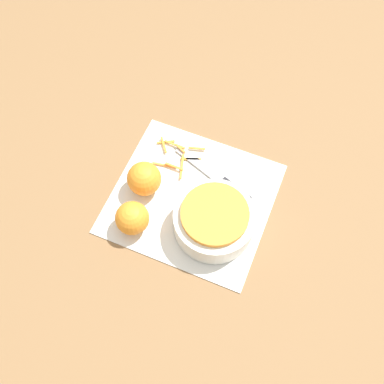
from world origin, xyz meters
TOP-DOWN VIEW (x-y plane):
  - ground_plane at (0.00, 0.00)m, footprint 4.00×4.00m
  - cutting_board at (0.00, 0.00)m, footprint 0.38×0.36m
  - bowl_speckled at (-0.08, 0.05)m, footprint 0.19×0.19m
  - knife at (-0.06, -0.06)m, footprint 0.23×0.10m
  - orange_left at (0.12, 0.02)m, footprint 0.08×0.08m
  - orange_right at (0.10, 0.12)m, footprint 0.08×0.08m
  - peel_pile at (0.08, -0.10)m, footprint 0.13×0.11m

SIDE VIEW (x-z plane):
  - ground_plane at x=0.00m, z-range 0.00..0.00m
  - cutting_board at x=0.00m, z-range 0.00..0.01m
  - peel_pile at x=0.08m, z-range 0.01..0.01m
  - knife at x=-0.06m, z-range 0.00..0.02m
  - bowl_speckled at x=-0.08m, z-range 0.00..0.08m
  - orange_right at x=0.10m, z-range 0.01..0.09m
  - orange_left at x=0.12m, z-range 0.01..0.09m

